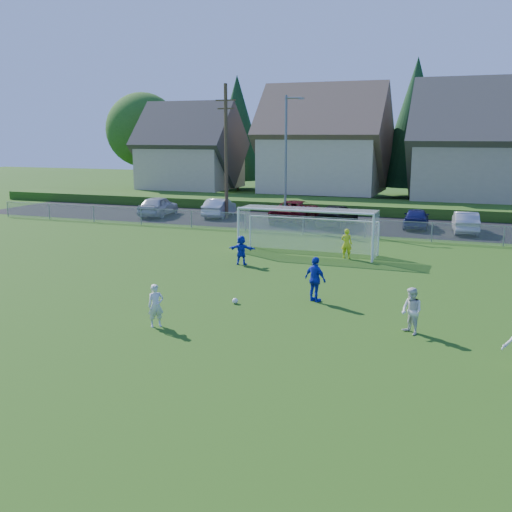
% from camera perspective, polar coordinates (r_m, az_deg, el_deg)
% --- Properties ---
extents(ground, '(160.00, 160.00, 0.00)m').
position_cam_1_polar(ground, '(18.20, -8.98, -9.09)').
color(ground, '#193D0C').
rests_on(ground, ground).
extents(asphalt_lot, '(60.00, 60.00, 0.00)m').
position_cam_1_polar(asphalt_lot, '(43.58, 9.03, 3.02)').
color(asphalt_lot, black).
rests_on(asphalt_lot, ground).
extents(grass_embankment, '(70.00, 6.00, 0.80)m').
position_cam_1_polar(grass_embankment, '(50.84, 10.76, 4.61)').
color(grass_embankment, '#1E420F').
rests_on(grass_embankment, ground).
extents(soccer_ball, '(0.22, 0.22, 0.22)m').
position_cam_1_polar(soccer_ball, '(22.94, -2.01, -4.29)').
color(soccer_ball, white).
rests_on(soccer_ball, ground).
extents(player_white_a, '(0.63, 0.62, 1.46)m').
position_cam_1_polar(player_white_a, '(20.38, -9.53, -4.68)').
color(player_white_a, silver).
rests_on(player_white_a, ground).
extents(player_white_b, '(0.94, 0.94, 1.53)m').
position_cam_1_polar(player_white_b, '(19.99, 14.60, -5.11)').
color(player_white_b, silver).
rests_on(player_white_b, ground).
extents(player_blue_a, '(1.11, 0.87, 1.76)m').
position_cam_1_polar(player_blue_a, '(23.15, 5.67, -2.22)').
color(player_blue_a, '#1328BB').
rests_on(player_blue_a, ground).
extents(player_blue_b, '(1.39, 0.57, 1.46)m').
position_cam_1_polar(player_blue_b, '(29.60, -1.41, 0.57)').
color(player_blue_b, '#1328BB').
rests_on(player_blue_b, ground).
extents(goalkeeper, '(0.58, 0.39, 1.57)m').
position_cam_1_polar(goalkeeper, '(31.41, 8.62, 1.18)').
color(goalkeeper, '#C9DE1A').
rests_on(goalkeeper, ground).
extents(car_a, '(2.38, 4.85, 1.59)m').
position_cam_1_polar(car_a, '(47.87, -9.30, 4.72)').
color(car_a, '#ACB1B4').
rests_on(car_a, ground).
extents(car_b, '(1.96, 4.48, 1.43)m').
position_cam_1_polar(car_b, '(46.93, -3.52, 4.62)').
color(car_b, silver).
rests_on(car_b, ground).
extents(car_c, '(2.70, 5.79, 1.60)m').
position_cam_1_polar(car_c, '(44.21, 3.81, 4.30)').
color(car_c, '#590A12').
rests_on(car_c, ground).
extents(car_d, '(2.29, 5.17, 1.47)m').
position_cam_1_polar(car_d, '(42.40, 7.73, 3.82)').
color(car_d, black).
rests_on(car_d, ground).
extents(car_e, '(1.94, 4.23, 1.41)m').
position_cam_1_polar(car_e, '(42.56, 15.01, 3.51)').
color(car_e, '#15184C').
rests_on(car_e, ground).
extents(car_f, '(1.90, 4.37, 1.40)m').
position_cam_1_polar(car_f, '(41.53, 19.32, 3.06)').
color(car_f, '#B1B1B1').
rests_on(car_f, ground).
extents(soccer_goal, '(7.42, 1.90, 2.50)m').
position_cam_1_polar(soccer_goal, '(32.32, 5.01, 3.07)').
color(soccer_goal, white).
rests_on(soccer_goal, ground).
extents(chainlink_fence, '(52.06, 0.06, 1.20)m').
position_cam_1_polar(chainlink_fence, '(38.17, 7.39, 2.81)').
color(chainlink_fence, gray).
rests_on(chainlink_fence, ground).
extents(streetlight, '(1.38, 0.18, 9.00)m').
position_cam_1_polar(streetlight, '(42.80, 2.91, 9.50)').
color(streetlight, slate).
rests_on(streetlight, ground).
extents(utility_pole, '(1.60, 0.26, 10.00)m').
position_cam_1_polar(utility_pole, '(45.50, -2.86, 10.00)').
color(utility_pole, '#473321').
rests_on(utility_pole, ground).
extents(houses_row, '(53.90, 11.45, 13.27)m').
position_cam_1_polar(houses_row, '(57.61, 14.32, 12.17)').
color(houses_row, tan).
rests_on(houses_row, ground).
extents(tree_row, '(65.98, 12.36, 13.80)m').
position_cam_1_polar(tree_row, '(63.94, 14.10, 11.70)').
color(tree_row, '#382616').
rests_on(tree_row, ground).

